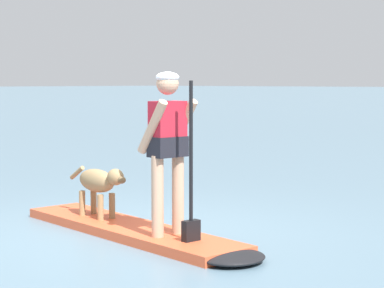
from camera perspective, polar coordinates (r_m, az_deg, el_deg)
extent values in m
plane|color=slate|center=(7.66, -5.04, -7.21)|extent=(400.00, 400.00, 0.00)
cube|color=#E55933|center=(7.65, -5.04, -6.84)|extent=(3.21, 1.05, 0.10)
ellipsoid|color=black|center=(6.47, 3.25, -9.03)|extent=(0.63, 0.69, 0.10)
cylinder|color=tan|center=(7.14, -1.13, -4.00)|extent=(0.12, 0.12, 0.80)
cylinder|color=tan|center=(6.98, -2.77, -4.21)|extent=(0.12, 0.12, 0.80)
cube|color=black|center=(7.00, -1.95, -0.21)|extent=(0.26, 0.38, 0.20)
cube|color=#B21E2D|center=(6.98, -1.96, 1.29)|extent=(0.24, 0.36, 0.53)
sphere|color=tan|center=(6.97, -1.97, 4.85)|extent=(0.22, 0.22, 0.22)
ellipsoid|color=white|center=(6.97, -1.97, 5.35)|extent=(0.23, 0.23, 0.11)
cylinder|color=tan|center=(7.10, -0.77, 1.50)|extent=(0.43, 0.14, 0.54)
cylinder|color=tan|center=(6.87, -3.19, 1.37)|extent=(0.43, 0.14, 0.54)
cylinder|color=black|center=(6.74, -0.08, -1.41)|extent=(0.04, 0.04, 1.53)
cube|color=black|center=(6.85, -0.08, -6.95)|extent=(0.10, 0.19, 0.20)
ellipsoid|color=#997A51|center=(8.07, -7.64, -2.92)|extent=(0.64, 0.30, 0.26)
ellipsoid|color=#997A51|center=(7.76, -6.14, -2.65)|extent=(0.24, 0.19, 0.18)
ellipsoid|color=brown|center=(7.67, -5.67, -2.87)|extent=(0.13, 0.09, 0.08)
cylinder|color=#997A51|center=(8.41, -9.18, -2.28)|extent=(0.27, 0.08, 0.18)
cylinder|color=#997A51|center=(8.01, -6.42, -4.94)|extent=(0.07, 0.07, 0.28)
cylinder|color=#997A51|center=(7.92, -7.34, -5.05)|extent=(0.07, 0.07, 0.28)
cylinder|color=#997A51|center=(8.31, -7.88, -4.58)|extent=(0.07, 0.07, 0.28)
cylinder|color=#997A51|center=(8.23, -8.78, -4.69)|extent=(0.07, 0.07, 0.28)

